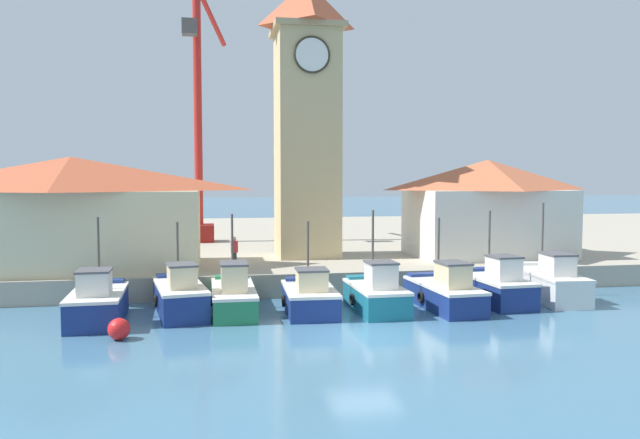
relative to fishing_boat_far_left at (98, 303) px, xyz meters
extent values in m
plane|color=teal|center=(9.69, -3.66, -0.75)|extent=(300.00, 300.00, 0.00)
cube|color=#A89E89|center=(9.69, 23.43, -0.20)|extent=(120.00, 40.00, 1.11)
cube|color=navy|center=(0.00, 0.05, -0.21)|extent=(2.07, 4.47, 1.09)
cube|color=navy|center=(-0.07, 2.01, 0.45)|extent=(1.64, 0.66, 0.24)
cube|color=silver|center=(0.00, 0.05, 0.38)|extent=(2.13, 4.54, 0.12)
cube|color=beige|center=(0.03, -0.72, 0.88)|extent=(1.19, 1.36, 0.88)
cube|color=#4C4C51|center=(0.03, -0.72, 1.36)|extent=(1.28, 1.45, 0.08)
cylinder|color=#4C4742|center=(-0.02, 0.61, 1.87)|extent=(0.10, 0.10, 2.84)
torus|color=black|center=(-1.04, 0.24, -0.21)|extent=(0.14, 0.52, 0.52)
cube|color=navy|center=(3.08, 0.85, -0.19)|extent=(2.47, 4.84, 1.13)
cube|color=navy|center=(2.75, 2.88, 0.49)|extent=(1.56, 0.83, 0.24)
cube|color=silver|center=(3.08, 0.85, 0.42)|extent=(2.54, 4.90, 0.12)
cube|color=beige|center=(3.21, 0.05, 0.92)|extent=(1.26, 1.54, 0.88)
cube|color=#4C4C51|center=(3.21, 0.05, 1.40)|extent=(1.35, 1.63, 0.08)
cylinder|color=#4C4742|center=(2.99, 1.42, 1.74)|extent=(0.10, 0.10, 2.51)
torus|color=black|center=(2.10, 0.92, -0.19)|extent=(0.20, 0.53, 0.52)
cube|color=#237A4C|center=(5.25, 0.97, -0.29)|extent=(1.71, 5.15, 0.92)
cube|color=#237A4C|center=(5.25, 3.29, 0.29)|extent=(1.45, 0.60, 0.24)
cube|color=silver|center=(5.25, 0.97, 0.22)|extent=(1.77, 5.21, 0.12)
cube|color=beige|center=(5.25, 0.07, 0.82)|extent=(1.02, 1.55, 1.08)
cube|color=#4C4C51|center=(5.25, 0.07, 1.40)|extent=(1.10, 1.63, 0.08)
cylinder|color=#4C4742|center=(5.25, 1.61, 1.79)|extent=(0.10, 0.10, 3.02)
torus|color=black|center=(4.32, 1.23, -0.29)|extent=(0.12, 0.52, 0.52)
cube|color=navy|center=(8.36, 0.26, -0.29)|extent=(2.12, 4.22, 0.93)
cube|color=navy|center=(8.42, 2.09, 0.30)|extent=(1.70, 0.66, 0.24)
cube|color=silver|center=(8.36, 0.26, 0.23)|extent=(2.18, 4.28, 0.12)
cube|color=beige|center=(8.34, -0.46, 0.70)|extent=(1.23, 1.29, 0.81)
cube|color=#4C4C51|center=(8.34, -0.46, 1.14)|extent=(1.31, 1.37, 0.08)
cylinder|color=#4C4742|center=(8.38, 0.78, 1.64)|extent=(0.10, 0.10, 2.71)
torus|color=black|center=(7.30, 0.51, -0.29)|extent=(0.14, 0.52, 0.52)
cube|color=#196B7F|center=(11.14, 0.01, -0.26)|extent=(1.92, 4.13, 0.98)
cube|color=#196B7F|center=(11.10, 1.81, 0.35)|extent=(1.56, 0.64, 0.24)
cube|color=silver|center=(11.14, 0.01, 0.28)|extent=(1.98, 4.20, 0.12)
cube|color=beige|center=(11.16, -0.70, 0.85)|extent=(1.12, 1.25, 1.01)
cube|color=#4C4C51|center=(11.16, -0.70, 1.39)|extent=(1.20, 1.34, 0.08)
cylinder|color=#4C4742|center=(11.13, 0.52, 1.90)|extent=(0.10, 0.10, 3.12)
torus|color=black|center=(10.14, 0.19, -0.26)|extent=(0.13, 0.52, 0.52)
cube|color=navy|center=(14.15, 0.03, -0.28)|extent=(2.05, 4.95, 0.95)
cube|color=navy|center=(14.02, 2.21, 0.32)|extent=(1.53, 0.69, 0.24)
cube|color=silver|center=(14.15, 0.03, 0.25)|extent=(2.11, 5.01, 0.12)
cube|color=beige|center=(14.20, -0.81, 0.79)|extent=(1.14, 1.51, 0.97)
cube|color=#4C4C51|center=(14.20, -0.81, 1.32)|extent=(1.23, 1.60, 0.08)
cylinder|color=#4C4742|center=(14.11, 0.64, 1.70)|extent=(0.10, 0.10, 2.78)
torus|color=black|center=(13.17, 0.22, -0.28)|extent=(0.15, 0.53, 0.52)
cube|color=navy|center=(16.74, 0.60, -0.22)|extent=(2.08, 4.41, 1.08)
cube|color=navy|center=(16.62, 2.50, 0.44)|extent=(1.59, 0.69, 0.24)
cube|color=silver|center=(16.74, 0.60, 0.37)|extent=(2.15, 4.47, 0.12)
cube|color=silver|center=(16.78, -0.15, 0.92)|extent=(1.17, 1.36, 0.97)
cube|color=#4C4C51|center=(16.78, -0.15, 1.44)|extent=(1.26, 1.44, 0.08)
cylinder|color=#4C4742|center=(16.71, 1.14, 1.89)|extent=(0.10, 0.10, 2.92)
torus|color=black|center=(15.73, 0.76, -0.22)|extent=(0.15, 0.53, 0.52)
cube|color=silver|center=(19.58, 1.08, -0.18)|extent=(2.13, 5.16, 1.16)
cube|color=silver|center=(19.75, 3.34, 0.52)|extent=(1.53, 0.71, 0.24)
cube|color=silver|center=(19.58, 1.08, 0.45)|extent=(2.19, 5.23, 0.12)
cube|color=silver|center=(19.51, 0.19, 0.96)|extent=(1.16, 1.59, 0.90)
cube|color=#4C4C51|center=(19.51, 0.19, 1.45)|extent=(1.25, 1.67, 0.08)
cylinder|color=#4C4742|center=(19.62, 1.70, 2.09)|extent=(0.10, 0.10, 3.15)
torus|color=black|center=(18.64, 1.40, -0.18)|extent=(0.16, 0.53, 0.52)
cube|color=tan|center=(9.77, 9.87, 6.61)|extent=(3.38, 3.38, 12.51)
cube|color=tan|center=(9.77, 9.87, 13.01)|extent=(3.88, 3.88, 0.30)
pyramid|color=#B25133|center=(9.77, 9.87, 14.42)|extent=(3.88, 3.88, 2.53)
cylinder|color=white|center=(9.77, 8.12, 11.33)|extent=(1.86, 0.12, 1.86)
torus|color=#332D23|center=(9.77, 8.08, 11.33)|extent=(1.98, 0.12, 1.98)
cube|color=beige|center=(-2.29, 6.98, 2.28)|extent=(12.17, 6.26, 3.85)
pyramid|color=#B25133|center=(-2.29, 6.98, 5.02)|extent=(12.57, 6.66, 1.64)
cube|color=silver|center=(19.91, 8.23, 2.24)|extent=(8.35, 5.66, 3.77)
pyramid|color=#C1603D|center=(19.91, 8.23, 4.98)|extent=(8.75, 6.06, 1.71)
cube|color=maroon|center=(3.63, 18.97, 0.95)|extent=(2.00, 2.00, 1.20)
cylinder|color=red|center=(3.63, 18.97, 9.43)|extent=(0.56, 0.56, 15.74)
cylinder|color=red|center=(4.60, 21.42, 16.40)|extent=(2.34, 5.20, 3.24)
cube|color=#4C4C4C|center=(3.17, 17.83, 14.74)|extent=(1.00, 1.00, 1.00)
sphere|color=red|center=(1.18, -2.92, -0.37)|extent=(0.76, 0.76, 0.76)
cylinder|color=#33333D|center=(5.49, 5.34, 0.78)|extent=(0.22, 0.22, 0.85)
cube|color=red|center=(5.49, 5.34, 1.48)|extent=(0.34, 0.22, 0.56)
sphere|color=tan|center=(5.49, 5.34, 1.87)|extent=(0.20, 0.20, 0.20)
camera|label=1|loc=(4.29, -24.98, 4.87)|focal=35.00mm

